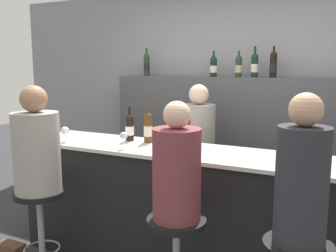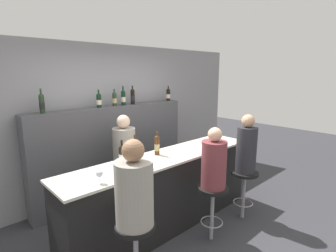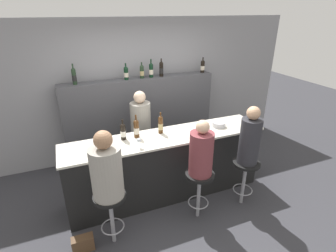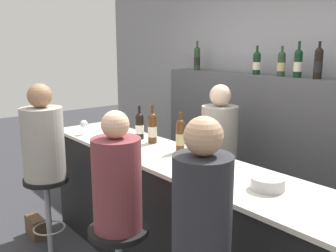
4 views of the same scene
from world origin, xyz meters
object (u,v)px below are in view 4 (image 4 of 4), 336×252
at_px(wine_bottle_backbar_1, 257,63).
at_px(handbag, 35,227).
at_px(wine_bottle_backbar_3, 298,63).
at_px(metal_bowl, 268,183).
at_px(wine_bottle_counter_1, 152,128).
at_px(wine_glass_1, 118,136).
at_px(wine_bottle_counter_2, 180,135).
at_px(wine_glass_0, 84,124).
at_px(bar_stool_left, 47,194).
at_px(guest_seated_left, 43,139).
at_px(guest_seated_middle, 117,179).
at_px(wine_bottle_backbar_2, 281,64).
at_px(guest_seated_right, 202,214).
at_px(bar_stool_middle, 119,250).
at_px(wine_bottle_counter_0, 140,126).
at_px(wine_bottle_backbar_0, 197,58).
at_px(bartender, 218,171).
at_px(wine_bottle_backbar_4, 318,63).

xyz_separation_m(wine_bottle_backbar_1, handbag, (-1.11, -1.95, -1.59)).
distance_m(wine_bottle_backbar_3, metal_bowl, 1.60).
relative_size(wine_bottle_counter_1, wine_glass_1, 2.46).
distance_m(wine_bottle_counter_2, handbag, 1.85).
height_order(wine_glass_0, bar_stool_left, wine_glass_0).
xyz_separation_m(guest_seated_left, guest_seated_middle, (1.20, 0.00, -0.03)).
height_order(wine_bottle_backbar_2, bar_stool_left, wine_bottle_backbar_2).
bearing_deg(metal_bowl, guest_seated_right, -81.75).
bearing_deg(wine_glass_0, bar_stool_middle, -18.82).
bearing_deg(wine_bottle_counter_0, wine_bottle_backbar_0, 112.66).
relative_size(wine_bottle_backbar_0, wine_bottle_backbar_3, 1.04).
xyz_separation_m(wine_glass_1, handbag, (-0.89, -0.45, -1.03)).
relative_size(wine_bottle_backbar_3, bar_stool_left, 0.45).
xyz_separation_m(bar_stool_left, bartender, (0.80, 1.36, 0.13)).
relative_size(wine_bottle_backbar_0, bar_stool_middle, 0.47).
height_order(wine_bottle_backbar_0, bartender, wine_bottle_backbar_0).
height_order(wine_bottle_counter_2, guest_seated_left, guest_seated_left).
xyz_separation_m(wine_bottle_counter_1, wine_bottle_backbar_2, (0.46, 1.19, 0.53)).
xyz_separation_m(metal_bowl, guest_seated_right, (0.09, -0.64, 0.03)).
xyz_separation_m(wine_bottle_counter_0, wine_bottle_counter_1, (0.19, 0.00, 0.01)).
xyz_separation_m(wine_glass_0, bar_stool_middle, (1.31, -0.45, -0.56)).
xyz_separation_m(wine_glass_1, guest_seated_left, (-0.51, -0.45, -0.05)).
relative_size(wine_bottle_backbar_1, wine_bottle_backbar_4, 0.89).
bearing_deg(wine_bottle_backbar_4, bartender, -135.53).
bearing_deg(bar_stool_left, guest_seated_left, 0.00).
bearing_deg(bartender, wine_bottle_backbar_0, 147.64).
bearing_deg(bar_stool_middle, bartender, 106.44).
relative_size(wine_bottle_counter_1, wine_bottle_backbar_0, 1.01).
distance_m(wine_bottle_counter_2, bartender, 0.77).
xyz_separation_m(wine_bottle_counter_2, wine_bottle_backbar_1, (-0.19, 1.19, 0.53)).
relative_size(wine_bottle_backbar_3, wine_glass_0, 2.34).
bearing_deg(guest_seated_middle, wine_glass_0, 161.18).
xyz_separation_m(bar_stool_middle, guest_seated_right, (0.75, 0.00, 0.53)).
distance_m(wine_bottle_counter_1, bar_stool_middle, 1.16).
bearing_deg(guest_seated_middle, wine_bottle_backbar_1, 103.37).
relative_size(wine_bottle_backbar_2, guest_seated_middle, 0.37).
distance_m(wine_bottle_counter_0, wine_glass_1, 0.34).
height_order(wine_bottle_backbar_4, bar_stool_middle, wine_bottle_backbar_4).
relative_size(wine_bottle_counter_2, bartender, 0.21).
bearing_deg(bar_stool_left, wine_bottle_backbar_2, 62.24).
bearing_deg(bar_stool_left, metal_bowl, 18.97).
distance_m(wine_glass_0, metal_bowl, 1.98).
bearing_deg(wine_bottle_counter_2, guest_seated_right, -36.69).
bearing_deg(wine_bottle_counter_2, wine_bottle_backbar_3, 77.31).
bearing_deg(wine_bottle_backbar_3, guest_seated_left, -121.63).
height_order(bar_stool_left, bartender, bartender).
bearing_deg(wine_bottle_counter_0, handbag, -134.44).
xyz_separation_m(wine_bottle_backbar_2, wine_glass_0, (-1.13, -1.50, -0.57)).
distance_m(wine_bottle_backbar_0, metal_bowl, 2.46).
bearing_deg(bar_stool_middle, handbag, 180.00).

